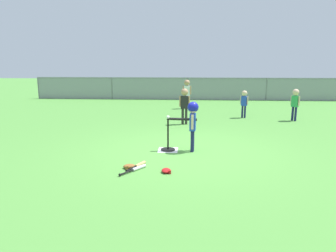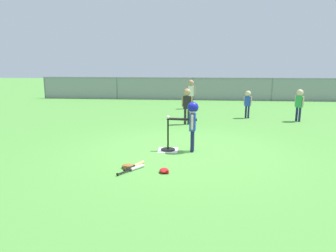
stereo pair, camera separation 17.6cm
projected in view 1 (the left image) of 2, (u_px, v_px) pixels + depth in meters
name	position (u px, v px, depth m)	size (l,w,h in m)	color
ground_plane	(185.00, 151.00, 6.82)	(60.00, 60.00, 0.00)	#51933D
home_plate	(168.00, 150.00, 6.92)	(0.44, 0.44, 0.01)	white
batting_tee	(168.00, 145.00, 6.90)	(0.32, 0.32, 0.71)	black
baseball_on_tee	(168.00, 117.00, 6.77)	(0.07, 0.07, 0.07)	white
batter_child	(192.00, 116.00, 6.68)	(0.63, 0.31, 1.10)	#191E4C
fielder_deep_left	(185.00, 101.00, 9.65)	(0.33, 0.22, 1.13)	#262626
fielder_deep_right	(187.00, 90.00, 12.94)	(0.36, 0.24, 1.21)	#262626
fielder_near_left	(244.00, 100.00, 10.81)	(0.26, 0.19, 0.96)	#191E4C
fielder_deep_center	(295.00, 101.00, 10.22)	(0.24, 0.24, 1.06)	#191E4C
spare_bat_silver	(136.00, 169.00, 5.63)	(0.41, 0.56, 0.06)	silver
spare_bat_wood	(138.00, 165.00, 5.82)	(0.30, 0.54, 0.06)	#DBB266
glove_by_plate	(129.00, 166.00, 5.75)	(0.27, 0.24, 0.07)	brown
glove_near_bats	(166.00, 171.00, 5.51)	(0.17, 0.22, 0.07)	#B21919
outfield_fence	(188.00, 88.00, 16.04)	(16.06, 0.06, 1.15)	slate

